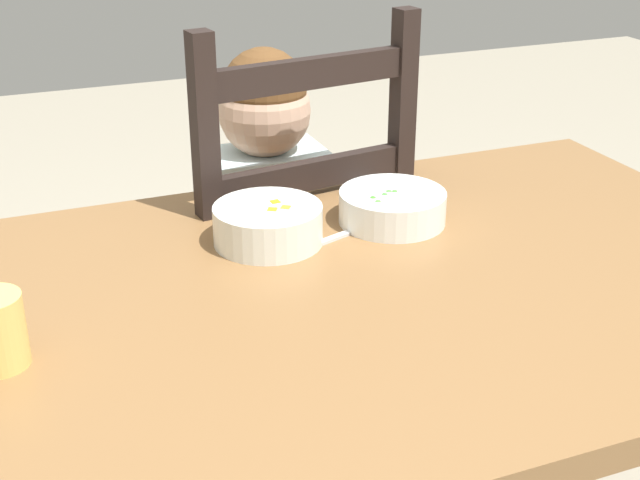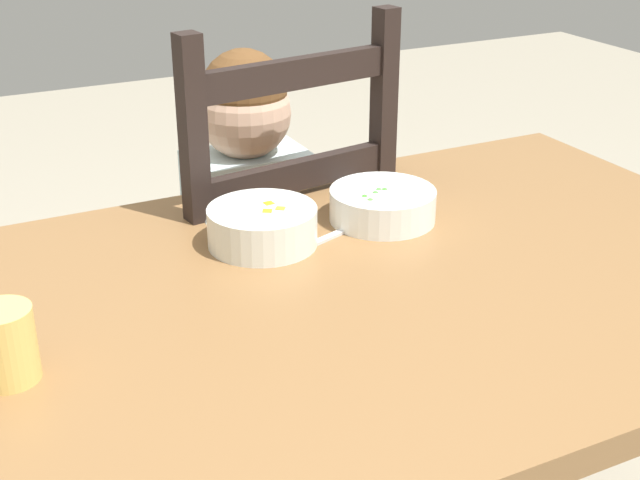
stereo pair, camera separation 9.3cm
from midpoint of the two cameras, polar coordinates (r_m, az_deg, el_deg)
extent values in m
cube|color=brown|center=(1.20, -4.05, -4.62)|extent=(1.55, 0.85, 0.04)
cylinder|color=brown|center=(1.96, 11.25, -4.78)|extent=(0.07, 0.07, 0.68)
cube|color=black|center=(1.81, -6.25, -4.04)|extent=(0.48, 0.48, 0.02)
cube|color=black|center=(2.14, -4.02, -5.74)|extent=(0.04, 0.04, 0.41)
cube|color=black|center=(2.01, -13.45, -8.73)|extent=(0.04, 0.04, 0.41)
cube|color=black|center=(1.88, 2.10, -10.57)|extent=(0.04, 0.04, 0.41)
cube|color=black|center=(1.72, -8.43, -14.64)|extent=(0.04, 0.04, 0.41)
cube|color=black|center=(1.63, 2.38, 4.55)|extent=(0.04, 0.04, 0.59)
cube|color=black|center=(1.45, -9.69, 1.54)|extent=(0.04, 0.04, 0.59)
cube|color=black|center=(1.47, -3.50, 10.65)|extent=(0.36, 0.07, 0.05)
cube|color=black|center=(1.52, -3.33, 4.18)|extent=(0.36, 0.07, 0.05)
cube|color=silver|center=(1.71, -6.15, 0.53)|extent=(0.22, 0.14, 0.32)
sphere|color=#D8AA8C|center=(1.63, -6.53, 8.14)|extent=(0.17, 0.17, 0.17)
sphere|color=brown|center=(1.62, -6.59, 9.44)|extent=(0.16, 0.16, 0.16)
cylinder|color=#3F4C72|center=(1.79, -5.87, -12.32)|extent=(0.07, 0.07, 0.43)
cylinder|color=#3F4C72|center=(1.82, -2.58, -11.43)|extent=(0.07, 0.07, 0.43)
cylinder|color=silver|center=(1.55, -9.43, 0.99)|extent=(0.06, 0.24, 0.13)
cylinder|color=silver|center=(1.64, -0.78, 2.64)|extent=(0.06, 0.24, 0.13)
cylinder|color=white|center=(1.42, 2.19, 2.24)|extent=(0.17, 0.17, 0.05)
cylinder|color=white|center=(1.43, 2.18, 1.40)|extent=(0.08, 0.08, 0.01)
cylinder|color=#499536|center=(1.42, 2.19, 2.53)|extent=(0.14, 0.14, 0.03)
sphere|color=#529F41|center=(1.42, 1.94, 3.12)|extent=(0.01, 0.01, 0.01)
sphere|color=#4C933F|center=(1.40, 1.70, 2.91)|extent=(0.01, 0.01, 0.01)
sphere|color=#40922B|center=(1.39, 0.97, 2.68)|extent=(0.01, 0.01, 0.01)
sphere|color=#498D37|center=(1.42, 2.32, 3.12)|extent=(0.01, 0.01, 0.01)
sphere|color=#52933D|center=(1.38, 1.33, 2.45)|extent=(0.01, 0.01, 0.01)
cylinder|color=white|center=(1.34, -5.72, 0.84)|extent=(0.17, 0.17, 0.06)
cylinder|color=white|center=(1.35, -5.68, -0.19)|extent=(0.08, 0.08, 0.01)
cylinder|color=orange|center=(1.34, -5.74, 1.19)|extent=(0.14, 0.14, 0.03)
cube|color=orange|center=(1.33, -4.58, 1.84)|extent=(0.02, 0.02, 0.01)
cube|color=orange|center=(1.32, -5.43, 1.67)|extent=(0.02, 0.02, 0.01)
cube|color=orange|center=(1.35, -5.30, 2.18)|extent=(0.01, 0.01, 0.01)
cube|color=silver|center=(1.37, -1.06, 0.29)|extent=(0.09, 0.04, 0.00)
ellipsoid|color=silver|center=(1.33, -3.11, -0.48)|extent=(0.05, 0.04, 0.01)
cylinder|color=#E8C364|center=(1.08, -22.03, -6.33)|extent=(0.07, 0.07, 0.09)
camera|label=1|loc=(0.05, 87.85, 0.98)|focal=49.63mm
camera|label=2|loc=(0.05, -92.15, -0.98)|focal=49.63mm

